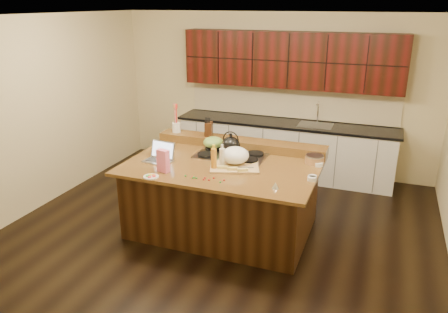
% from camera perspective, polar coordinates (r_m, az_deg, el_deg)
% --- Properties ---
extents(room, '(5.52, 5.02, 2.72)m').
position_cam_1_polar(room, '(5.37, -0.19, 3.35)').
color(room, black).
rests_on(room, ground).
extents(island, '(2.40, 1.60, 0.92)m').
position_cam_1_polar(island, '(5.68, -0.18, -5.26)').
color(island, black).
rests_on(island, ground).
extents(back_ledge, '(2.40, 0.30, 0.12)m').
position_cam_1_polar(back_ledge, '(6.11, 2.16, 1.74)').
color(back_ledge, black).
rests_on(back_ledge, island).
extents(cooktop, '(0.92, 0.52, 0.05)m').
position_cam_1_polar(cooktop, '(5.76, 0.88, 0.18)').
color(cooktop, gray).
rests_on(cooktop, island).
extents(back_counter, '(3.70, 0.66, 2.40)m').
position_cam_1_polar(back_counter, '(7.44, 8.15, 4.87)').
color(back_counter, silver).
rests_on(back_counter, ground).
extents(kettle, '(0.31, 0.31, 0.22)m').
position_cam_1_polar(kettle, '(5.72, 0.89, 1.50)').
color(kettle, black).
rests_on(kettle, cooktop).
extents(green_bowl, '(0.32, 0.32, 0.15)m').
position_cam_1_polar(green_bowl, '(5.95, -1.41, 1.86)').
color(green_bowl, olive).
rests_on(green_bowl, cooktop).
extents(laptop, '(0.38, 0.31, 0.24)m').
position_cam_1_polar(laptop, '(5.65, -8.34, 0.10)').
color(laptop, '#B7B7BC').
rests_on(laptop, island).
extents(oil_bottle, '(0.08, 0.08, 0.27)m').
position_cam_1_polar(oil_bottle, '(5.26, -1.34, -0.37)').
color(oil_bottle, '#C48022').
rests_on(oil_bottle, island).
extents(vinegar_bottle, '(0.08, 0.08, 0.25)m').
position_cam_1_polar(vinegar_bottle, '(5.33, -0.26, -0.22)').
color(vinegar_bottle, silver).
rests_on(vinegar_bottle, island).
extents(wooden_tray, '(0.70, 0.60, 0.24)m').
position_cam_1_polar(wooden_tray, '(5.39, 1.46, -0.19)').
color(wooden_tray, tan).
rests_on(wooden_tray, island).
extents(ramekin_a, '(0.11, 0.11, 0.04)m').
position_cam_1_polar(ramekin_a, '(5.12, 11.48, -2.70)').
color(ramekin_a, white).
rests_on(ramekin_a, island).
extents(ramekin_b, '(0.13, 0.13, 0.04)m').
position_cam_1_polar(ramekin_b, '(5.09, 11.41, -2.85)').
color(ramekin_b, white).
rests_on(ramekin_b, island).
extents(ramekin_c, '(0.10, 0.10, 0.04)m').
position_cam_1_polar(ramekin_c, '(5.54, 12.29, -1.02)').
color(ramekin_c, white).
rests_on(ramekin_c, island).
extents(strainer_bowl, '(0.29, 0.29, 0.09)m').
position_cam_1_polar(strainer_bowl, '(5.62, 11.74, -0.43)').
color(strainer_bowl, '#996B3F').
rests_on(strainer_bowl, island).
extents(kitchen_timer, '(0.10, 0.10, 0.07)m').
position_cam_1_polar(kitchen_timer, '(4.81, 6.72, -3.76)').
color(kitchen_timer, silver).
rests_on(kitchen_timer, island).
extents(pink_bag, '(0.16, 0.11, 0.28)m').
position_cam_1_polar(pink_bag, '(5.26, -7.95, -0.56)').
color(pink_bag, pink).
rests_on(pink_bag, island).
extents(candy_plate, '(0.22, 0.22, 0.01)m').
position_cam_1_polar(candy_plate, '(5.16, -9.51, -2.60)').
color(candy_plate, white).
rests_on(candy_plate, island).
extents(package_box, '(0.10, 0.09, 0.12)m').
position_cam_1_polar(package_box, '(5.87, -8.98, 0.79)').
color(package_box, '#DFC84E').
rests_on(package_box, island).
extents(utensil_crock, '(0.14, 0.14, 0.14)m').
position_cam_1_polar(utensil_crock, '(6.44, -6.23, 3.79)').
color(utensil_crock, white).
rests_on(utensil_crock, back_ledge).
extents(knife_block, '(0.13, 0.18, 0.20)m').
position_cam_1_polar(knife_block, '(6.22, -2.01, 3.60)').
color(knife_block, black).
rests_on(knife_block, back_ledge).
extents(gumdrop_0, '(0.02, 0.02, 0.02)m').
position_cam_1_polar(gumdrop_0, '(5.05, -2.50, -2.79)').
color(gumdrop_0, red).
rests_on(gumdrop_0, island).
extents(gumdrop_1, '(0.02, 0.02, 0.02)m').
position_cam_1_polar(gumdrop_1, '(4.93, -0.49, -3.38)').
color(gumdrop_1, '#198C26').
rests_on(gumdrop_1, island).
extents(gumdrop_2, '(0.02, 0.02, 0.02)m').
position_cam_1_polar(gumdrop_2, '(4.99, -1.97, -3.09)').
color(gumdrop_2, red).
rests_on(gumdrop_2, island).
extents(gumdrop_3, '(0.02, 0.02, 0.02)m').
position_cam_1_polar(gumdrop_3, '(5.04, -3.63, -2.85)').
color(gumdrop_3, '#198C26').
rests_on(gumdrop_3, island).
extents(gumdrop_4, '(0.02, 0.02, 0.02)m').
position_cam_1_polar(gumdrop_4, '(5.08, -4.13, -2.68)').
color(gumdrop_4, red).
rests_on(gumdrop_4, island).
extents(gumdrop_5, '(0.02, 0.02, 0.02)m').
position_cam_1_polar(gumdrop_5, '(5.08, -3.96, -2.71)').
color(gumdrop_5, '#198C26').
rests_on(gumdrop_5, island).
extents(gumdrop_6, '(0.02, 0.02, 0.02)m').
position_cam_1_polar(gumdrop_6, '(5.04, -1.35, -2.82)').
color(gumdrop_6, red).
rests_on(gumdrop_6, island).
extents(gumdrop_7, '(0.02, 0.02, 0.02)m').
position_cam_1_polar(gumdrop_7, '(5.06, -4.08, -2.81)').
color(gumdrop_7, '#198C26').
rests_on(gumdrop_7, island).
extents(gumdrop_8, '(0.02, 0.02, 0.02)m').
position_cam_1_polar(gumdrop_8, '(4.98, 0.01, -3.10)').
color(gumdrop_8, red).
rests_on(gumdrop_8, island).
extents(gumdrop_9, '(0.02, 0.02, 0.02)m').
position_cam_1_polar(gumdrop_9, '(5.12, -5.06, -2.53)').
color(gumdrop_9, '#198C26').
rests_on(gumdrop_9, island).
extents(gumdrop_10, '(0.02, 0.02, 0.02)m').
position_cam_1_polar(gumdrop_10, '(5.00, -2.66, -3.03)').
color(gumdrop_10, red).
rests_on(gumdrop_10, island).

